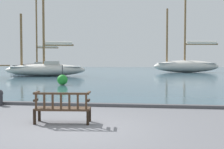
% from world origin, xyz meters
% --- Properties ---
extents(ground_plane, '(160.00, 160.00, 0.00)m').
position_xyz_m(ground_plane, '(0.00, 0.00, 0.00)').
color(ground_plane, slate).
extents(harbor_water, '(100.00, 80.00, 0.08)m').
position_xyz_m(harbor_water, '(0.00, 44.00, 0.04)').
color(harbor_water, '#385666').
rests_on(harbor_water, ground).
extents(quay_edge_kerb, '(40.00, 0.30, 0.12)m').
position_xyz_m(quay_edge_kerb, '(0.00, 3.85, 0.06)').
color(quay_edge_kerb, '#4C4C50').
rests_on(quay_edge_kerb, ground).
extents(park_bench, '(1.64, 0.65, 0.92)m').
position_xyz_m(park_bench, '(-0.53, 0.61, 0.47)').
color(park_bench, black).
rests_on(park_bench, ground).
extents(sailboat_far_starboard, '(10.45, 5.07, 13.10)m').
position_xyz_m(sailboat_far_starboard, '(-15.84, 36.85, 1.09)').
color(sailboat_far_starboard, black).
rests_on(sailboat_far_starboard, harbor_water).
extents(sailboat_far_port, '(9.71, 5.05, 10.47)m').
position_xyz_m(sailboat_far_port, '(-10.08, 24.94, 1.02)').
color(sailboat_far_port, silver).
rests_on(sailboat_far_port, harbor_water).
extents(sailboat_outer_starboard, '(10.79, 4.52, 12.51)m').
position_xyz_m(sailboat_outer_starboard, '(8.10, 38.84, 1.29)').
color(sailboat_outer_starboard, silver).
rests_on(sailboat_outer_starboard, harbor_water).
extents(channel_buoy, '(0.77, 0.77, 1.47)m').
position_xyz_m(channel_buoy, '(-4.28, 12.67, 0.47)').
color(channel_buoy, green).
rests_on(channel_buoy, harbor_water).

